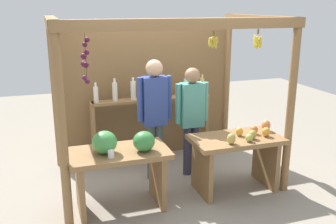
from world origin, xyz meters
name	(u,v)px	position (x,y,z in m)	size (l,w,h in m)	color
ground_plane	(164,176)	(0.00, 0.00, 0.00)	(12.00, 12.00, 0.00)	gray
market_stall	(156,82)	(0.00, 0.39, 1.31)	(2.89, 1.87, 2.23)	olive
fruit_counter_left	(120,161)	(-0.76, -0.68, 0.61)	(1.17, 0.64, 1.00)	olive
fruit_counter_right	(237,151)	(0.78, -0.67, 0.54)	(1.17, 0.64, 0.89)	olive
bottle_shelf_unit	(151,110)	(0.01, 0.66, 0.81)	(1.85, 0.22, 1.34)	olive
vendor_man	(155,109)	(-0.13, 0.01, 1.01)	(0.48, 0.23, 1.68)	#425450
vendor_woman	(192,112)	(0.40, -0.03, 0.93)	(0.48, 0.21, 1.55)	#312F45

